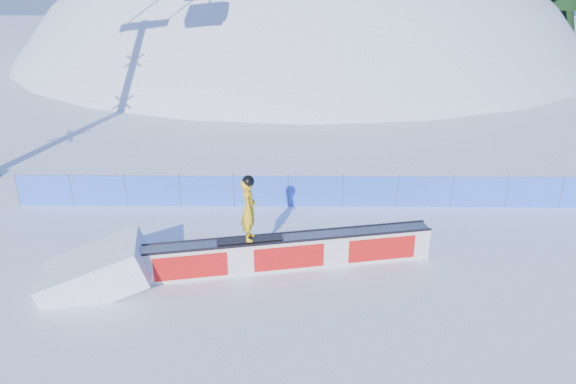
{
  "coord_description": "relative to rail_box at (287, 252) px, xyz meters",
  "views": [
    {
      "loc": [
        -0.83,
        -14.52,
        8.51
      ],
      "look_at": [
        -0.99,
        1.81,
        1.7
      ],
      "focal_mm": 35.0,
      "sensor_mm": 36.0,
      "label": 1
    }
  ],
  "objects": [
    {
      "name": "snow_ramp",
      "position": [
        -5.32,
        -1.07,
        -0.51
      ],
      "size": [
        3.33,
        2.44,
        1.88
      ],
      "primitive_type": null,
      "rotation": [
        0.0,
        -0.31,
        0.2
      ],
      "color": "white",
      "rests_on": "ground"
    },
    {
      "name": "snowboarder",
      "position": [
        -1.08,
        -0.22,
        1.5
      ],
      "size": [
        1.92,
        0.71,
        1.98
      ],
      "rotation": [
        0.0,
        0.0,
        1.57
      ],
      "color": "black",
      "rests_on": "rail_box"
    },
    {
      "name": "rail_box",
      "position": [
        0.0,
        0.0,
        0.0
      ],
      "size": [
        8.64,
        2.3,
        1.04
      ],
      "rotation": [
        0.0,
        0.0,
        0.2
      ],
      "color": "silver",
      "rests_on": "ground"
    },
    {
      "name": "safety_fence",
      "position": [
        0.99,
        4.48,
        0.09
      ],
      "size": [
        22.05,
        0.05,
        1.3
      ],
      "color": "blue",
      "rests_on": "ground"
    },
    {
      "name": "snow_hill",
      "position": [
        0.99,
        41.98,
        -18.51
      ],
      "size": [
        64.0,
        64.0,
        64.0
      ],
      "color": "silver",
      "rests_on": "ground"
    },
    {
      "name": "ground",
      "position": [
        0.99,
        -0.02,
        -0.51
      ],
      "size": [
        160.0,
        160.0,
        0.0
      ],
      "primitive_type": "plane",
      "color": "white",
      "rests_on": "ground"
    }
  ]
}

